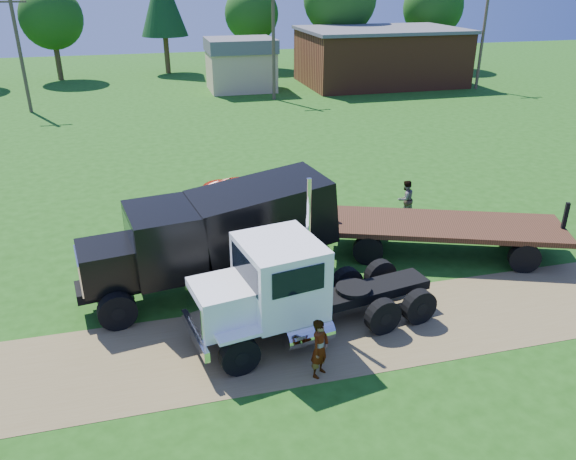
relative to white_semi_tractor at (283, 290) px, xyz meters
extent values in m
plane|color=#1A480F|center=(1.89, -0.28, -1.62)|extent=(140.00, 140.00, 0.00)
cube|color=brown|center=(1.89, -0.28, -1.61)|extent=(120.00, 4.20, 0.01)
cube|color=black|center=(1.18, 0.23, -0.79)|extent=(7.78, 2.31, 0.31)
cylinder|color=black|center=(-1.57, -1.37, -1.05)|extent=(1.18, 0.55, 1.13)
cylinder|color=black|center=(-1.57, -1.37, -1.05)|extent=(0.46, 0.44, 0.40)
cylinder|color=black|center=(-1.96, 0.80, -1.05)|extent=(1.18, 0.55, 1.13)
cylinder|color=black|center=(-1.96, 0.80, -1.05)|extent=(0.46, 0.44, 0.40)
cylinder|color=black|center=(2.99, -0.56, -1.05)|extent=(1.18, 0.55, 1.13)
cylinder|color=black|center=(2.99, -0.56, -1.05)|extent=(0.46, 0.44, 0.40)
cylinder|color=black|center=(2.61, 1.61, -1.05)|extent=(1.18, 0.55, 1.13)
cylinder|color=black|center=(2.61, 1.61, -1.05)|extent=(0.46, 0.44, 0.40)
cylinder|color=black|center=(4.31, -0.33, -1.05)|extent=(1.18, 0.55, 1.13)
cylinder|color=black|center=(4.31, -0.33, -1.05)|extent=(0.46, 0.44, 0.40)
cylinder|color=black|center=(3.93, 1.84, -1.05)|extent=(1.18, 0.55, 1.13)
cylinder|color=black|center=(3.93, 1.84, -1.05)|extent=(0.46, 0.44, 0.40)
cube|color=white|center=(-1.71, -0.28, -0.02)|extent=(2.13, 2.05, 1.24)
cube|color=silver|center=(-2.63, -0.44, -0.07)|extent=(0.35, 1.54, 1.03)
cube|color=silver|center=(-2.68, -0.45, -0.79)|extent=(0.56, 2.36, 0.31)
cube|color=white|center=(-0.09, 0.01, 0.49)|extent=(2.56, 2.81, 2.16)
cube|color=black|center=(-1.13, -0.17, 0.96)|extent=(0.41, 2.04, 0.88)
cube|color=black|center=(0.13, -1.22, 0.96)|extent=(1.53, 0.31, 0.77)
cube|color=black|center=(-0.31, 1.24, 0.96)|extent=(1.53, 0.31, 0.77)
cube|color=white|center=(-1.57, -1.37, -0.38)|extent=(1.30, 0.67, 0.10)
cube|color=white|center=(-1.96, 0.80, -0.38)|extent=(1.30, 0.67, 0.10)
cylinder|color=silver|center=(0.47, -1.09, -0.90)|extent=(1.53, 0.86, 0.62)
cylinder|color=silver|center=(0.98, 0.78, 0.75)|extent=(0.17, 0.17, 4.74)
cylinder|color=black|center=(2.40, 0.45, -0.56)|extent=(1.31, 1.31, 0.12)
cube|color=black|center=(-1.79, 3.34, -0.75)|extent=(8.79, 2.43, 0.33)
cylinder|color=black|center=(-4.85, 1.71, -1.02)|extent=(1.24, 0.56, 1.20)
cylinder|color=black|center=(-4.85, 1.71, -1.02)|extent=(0.48, 0.46, 0.42)
cylinder|color=black|center=(-5.20, 3.97, -1.02)|extent=(1.24, 0.56, 1.20)
cylinder|color=black|center=(-5.20, 3.97, -1.02)|extent=(0.48, 0.46, 0.42)
cylinder|color=black|center=(0.11, 2.48, -1.02)|extent=(1.24, 0.56, 1.20)
cylinder|color=black|center=(0.11, 2.48, -1.02)|extent=(0.48, 0.46, 0.42)
cylinder|color=black|center=(-0.24, 4.74, -1.02)|extent=(1.24, 0.56, 1.20)
cylinder|color=black|center=(-0.24, 4.74, -1.02)|extent=(0.48, 0.46, 0.42)
cylinder|color=black|center=(1.51, 2.70, -1.02)|extent=(1.24, 0.56, 1.20)
cylinder|color=black|center=(1.51, 2.70, -1.02)|extent=(0.48, 0.46, 0.42)
cylinder|color=black|center=(1.16, 4.96, -1.02)|extent=(1.24, 0.56, 1.20)
cylinder|color=black|center=(1.16, 4.96, -1.02)|extent=(0.48, 0.46, 0.42)
cube|color=black|center=(-4.92, 2.85, 0.07)|extent=(2.23, 2.14, 1.31)
cube|color=silver|center=(-5.89, 2.70, 0.02)|extent=(0.34, 1.63, 1.09)
cube|color=black|center=(-3.19, 3.12, 0.56)|extent=(2.56, 2.92, 2.18)
cube|color=black|center=(-4.25, 2.96, 1.05)|extent=(0.39, 2.16, 0.87)
cube|color=black|center=(0.15, 3.65, 0.84)|extent=(5.13, 3.33, 2.65)
imported|color=red|center=(1.24, 10.32, -0.91)|extent=(5.51, 3.61, 1.41)
cube|color=#321E10|center=(7.35, 3.87, -0.42)|extent=(9.52, 5.82, 0.21)
cube|color=black|center=(7.35, 3.87, -0.70)|extent=(8.95, 4.32, 0.29)
cylinder|color=black|center=(4.25, 3.77, -1.05)|extent=(1.19, 0.73, 1.14)
cylinder|color=black|center=(5.10, 6.01, -1.05)|extent=(1.19, 0.73, 1.14)
cylinder|color=black|center=(9.59, 1.73, -1.05)|extent=(1.19, 0.73, 1.14)
cylinder|color=black|center=(10.45, 3.97, -1.05)|extent=(1.19, 0.73, 1.14)
cube|color=black|center=(3.18, 5.46, 0.15)|extent=(0.18, 0.18, 1.14)
cube|color=black|center=(11.51, 2.28, 0.15)|extent=(0.18, 0.18, 1.14)
imported|color=#999999|center=(0.52, -2.01, -0.74)|extent=(0.76, 0.74, 1.75)
imported|color=#999999|center=(7.55, 7.53, -0.74)|extent=(1.02, 0.90, 1.76)
cube|color=brown|center=(19.89, 39.72, 0.88)|extent=(15.00, 10.00, 5.00)
cube|color=#57575C|center=(19.89, 39.72, 3.53)|extent=(15.40, 10.40, 0.30)
cube|color=tan|center=(5.89, 39.72, 0.18)|extent=(6.00, 5.00, 3.60)
cube|color=#57575C|center=(5.89, 39.72, 2.48)|extent=(6.20, 5.40, 1.20)
cylinder|color=#4C3B2B|center=(-12.11, 34.72, 2.88)|extent=(0.28, 0.28, 9.00)
cube|color=#4C3B2B|center=(-12.11, 34.72, 6.58)|extent=(2.20, 0.14, 0.14)
cylinder|color=#4C3B2B|center=(7.89, 34.72, 2.88)|extent=(0.28, 0.28, 9.00)
cylinder|color=#4C3B2B|center=(27.89, 34.72, 2.88)|extent=(0.28, 0.28, 9.00)
cylinder|color=#3D2D19|center=(-11.36, 50.02, 0.02)|extent=(0.56, 0.56, 3.28)
sphere|color=#124711|center=(-11.36, 50.02, 4.48)|extent=(6.19, 6.19, 6.19)
cylinder|color=#3D2D19|center=(-0.23, 51.80, 0.37)|extent=(0.56, 0.56, 3.98)
cylinder|color=#3D2D19|center=(9.56, 52.67, -0.01)|extent=(0.56, 0.56, 3.22)
sphere|color=#124711|center=(9.56, 52.67, 4.37)|extent=(6.08, 6.08, 6.08)
cylinder|color=#3D2D19|center=(18.22, 47.53, 0.46)|extent=(0.56, 0.56, 4.16)
cylinder|color=#3D2D19|center=(29.66, 48.17, 0.18)|extent=(0.56, 0.56, 3.59)
sphere|color=#124711|center=(29.66, 48.17, 5.05)|extent=(6.77, 6.77, 6.77)
camera|label=1|loc=(-3.44, -13.82, 8.46)|focal=35.00mm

